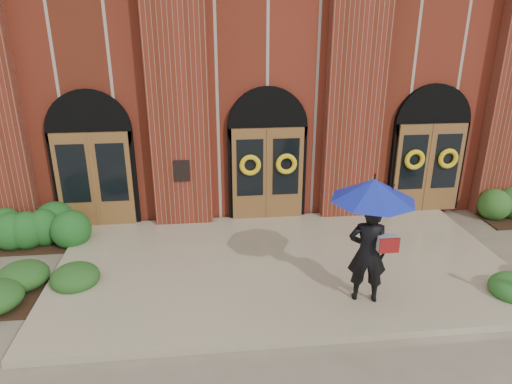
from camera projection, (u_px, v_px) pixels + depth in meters
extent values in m
plane|color=gray|center=(283.00, 272.00, 10.17)|extent=(90.00, 90.00, 0.00)
cube|color=tan|center=(282.00, 265.00, 10.28)|extent=(10.00, 5.30, 0.15)
cube|color=maroon|center=(246.00, 69.00, 17.20)|extent=(16.00, 12.00, 7.00)
cube|color=black|center=(182.00, 171.00, 11.65)|extent=(0.40, 0.05, 0.55)
cube|color=maroon|center=(178.00, 96.00, 11.23)|extent=(1.50, 0.45, 7.00)
cube|color=maroon|center=(355.00, 93.00, 11.69)|extent=(1.50, 0.45, 7.00)
cube|color=brown|center=(94.00, 180.00, 11.72)|extent=(1.90, 0.10, 2.50)
cylinder|color=black|center=(89.00, 131.00, 11.41)|extent=(2.10, 0.22, 2.10)
cube|color=brown|center=(268.00, 174.00, 12.19)|extent=(1.90, 0.10, 2.50)
cylinder|color=black|center=(267.00, 127.00, 11.88)|extent=(2.10, 0.22, 2.10)
cube|color=brown|center=(428.00, 168.00, 12.66)|extent=(1.90, 0.10, 2.50)
cylinder|color=black|center=(432.00, 123.00, 12.34)|extent=(2.10, 0.22, 2.10)
torus|color=yellow|center=(250.00, 165.00, 11.92)|extent=(0.57, 0.13, 0.57)
torus|color=yellow|center=(286.00, 164.00, 12.02)|extent=(0.57, 0.13, 0.57)
torus|color=yellow|center=(415.00, 160.00, 12.39)|extent=(0.57, 0.13, 0.57)
torus|color=yellow|center=(448.00, 159.00, 12.49)|extent=(0.57, 0.13, 0.57)
imported|color=black|center=(368.00, 253.00, 8.58)|extent=(0.83, 0.64, 2.02)
cone|color=#1424A1|center=(374.00, 190.00, 8.13)|extent=(1.88, 1.88, 0.40)
cylinder|color=black|center=(375.00, 218.00, 8.28)|extent=(0.02, 0.02, 0.66)
cube|color=#A2A4A7|center=(387.00, 243.00, 8.37)|extent=(0.41, 0.27, 0.30)
cube|color=maroon|center=(390.00, 246.00, 8.27)|extent=(0.37, 0.11, 0.30)
ellipsoid|color=#1A501B|center=(66.00, 224.00, 11.52)|extent=(3.40, 1.36, 0.87)
ellipsoid|color=#204919|center=(36.00, 287.00, 9.12)|extent=(1.43, 1.23, 0.51)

